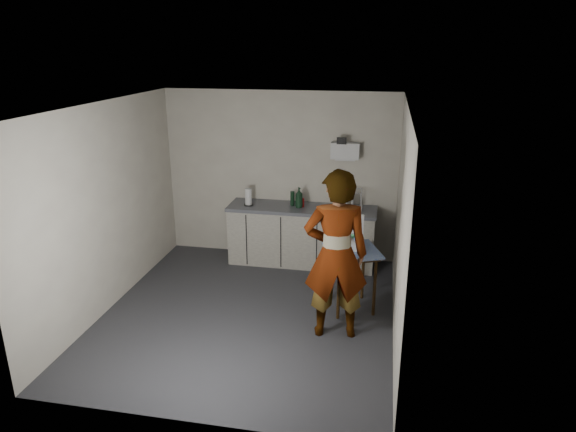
% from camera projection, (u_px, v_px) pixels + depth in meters
% --- Properties ---
extents(ground, '(4.00, 4.00, 0.00)m').
position_uv_depth(ground, '(249.00, 313.00, 6.51)').
color(ground, '#26262A').
rests_on(ground, ground).
extents(wall_back, '(3.60, 0.02, 2.60)m').
position_uv_depth(wall_back, '(280.00, 176.00, 7.94)').
color(wall_back, '#B7AE9F').
rests_on(wall_back, ground).
extents(wall_right, '(0.02, 4.00, 2.60)m').
position_uv_depth(wall_right, '(399.00, 226.00, 5.77)').
color(wall_right, '#B7AE9F').
rests_on(wall_right, ground).
extents(wall_left, '(0.02, 4.00, 2.60)m').
position_uv_depth(wall_left, '(108.00, 208.00, 6.41)').
color(wall_left, '#B7AE9F').
rests_on(wall_left, ground).
extents(ceiling, '(3.60, 4.00, 0.01)m').
position_uv_depth(ceiling, '(243.00, 106.00, 5.67)').
color(ceiling, silver).
rests_on(ceiling, wall_back).
extents(kitchen_counter, '(2.24, 0.62, 0.91)m').
position_uv_depth(kitchen_counter, '(302.00, 237.00, 7.88)').
color(kitchen_counter, black).
rests_on(kitchen_counter, ground).
extents(wall_shelf, '(0.42, 0.18, 0.37)m').
position_uv_depth(wall_shelf, '(345.00, 151.00, 7.55)').
color(wall_shelf, silver).
rests_on(wall_shelf, ground).
extents(side_table, '(0.81, 0.81, 0.81)m').
position_uv_depth(side_table, '(352.00, 257.00, 6.43)').
color(side_table, '#331F0B').
rests_on(side_table, ground).
extents(standing_man, '(0.80, 0.60, 2.00)m').
position_uv_depth(standing_man, '(336.00, 255.00, 5.76)').
color(standing_man, '#B2A593').
rests_on(standing_man, ground).
extents(soap_bottle, '(0.16, 0.16, 0.31)m').
position_uv_depth(soap_bottle, '(299.00, 198.00, 7.66)').
color(soap_bottle, black).
rests_on(soap_bottle, kitchen_counter).
extents(soda_can, '(0.07, 0.07, 0.13)m').
position_uv_depth(soda_can, '(302.00, 203.00, 7.72)').
color(soda_can, red).
rests_on(soda_can, kitchen_counter).
extents(dark_bottle, '(0.06, 0.06, 0.22)m').
position_uv_depth(dark_bottle, '(292.00, 198.00, 7.77)').
color(dark_bottle, black).
rests_on(dark_bottle, kitchen_counter).
extents(paper_towel, '(0.15, 0.15, 0.26)m').
position_uv_depth(paper_towel, '(248.00, 197.00, 7.77)').
color(paper_towel, black).
rests_on(paper_towel, kitchen_counter).
extents(dish_rack, '(0.42, 0.31, 0.29)m').
position_uv_depth(dish_rack, '(347.00, 204.00, 7.63)').
color(dish_rack, white).
rests_on(dish_rack, kitchen_counter).
extents(bakery_box, '(0.31, 0.32, 0.39)m').
position_uv_depth(bakery_box, '(352.00, 241.00, 6.45)').
color(bakery_box, silver).
rests_on(bakery_box, side_table).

